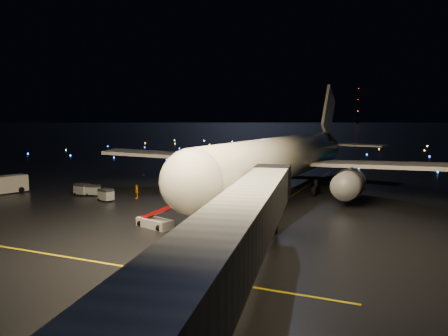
{
  "coord_description": "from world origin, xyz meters",
  "views": [
    {
      "loc": [
        27.34,
        -35.9,
        11.02
      ],
      "look_at": [
        6.64,
        12.0,
        5.0
      ],
      "focal_mm": 35.0,
      "sensor_mm": 36.0,
      "label": 1
    }
  ],
  "objects_px": {
    "service_truck": "(6,184)",
    "baggage_cart_0": "(106,195)",
    "belt_loader": "(155,213)",
    "baggage_cart_1": "(82,189)",
    "airliner": "(291,133)",
    "crew_c": "(137,192)",
    "baggage_cart_2": "(93,190)",
    "pushback_tug": "(202,239)"
  },
  "relations": [
    {
      "from": "airliner",
      "to": "baggage_cart_0",
      "type": "relative_size",
      "value": 32.49
    },
    {
      "from": "baggage_cart_0",
      "to": "belt_loader",
      "type": "bearing_deg",
      "value": -19.96
    },
    {
      "from": "pushback_tug",
      "to": "baggage_cart_0",
      "type": "bearing_deg",
      "value": 126.28
    },
    {
      "from": "crew_c",
      "to": "baggage_cart_2",
      "type": "xyz_separation_m",
      "value": [
        -7.17,
        -0.33,
        -0.22
      ]
    },
    {
      "from": "pushback_tug",
      "to": "baggage_cart_1",
      "type": "bearing_deg",
      "value": 129.0
    },
    {
      "from": "crew_c",
      "to": "baggage_cart_1",
      "type": "relative_size",
      "value": 1.0
    },
    {
      "from": "crew_c",
      "to": "baggage_cart_2",
      "type": "relative_size",
      "value": 1.1
    },
    {
      "from": "service_truck",
      "to": "baggage_cart_0",
      "type": "height_order",
      "value": "service_truck"
    },
    {
      "from": "airliner",
      "to": "service_truck",
      "type": "bearing_deg",
      "value": -151.68
    },
    {
      "from": "crew_c",
      "to": "service_truck",
      "type": "bearing_deg",
      "value": -123.82
    },
    {
      "from": "airliner",
      "to": "baggage_cart_1",
      "type": "distance_m",
      "value": 31.51
    },
    {
      "from": "airliner",
      "to": "service_truck",
      "type": "xyz_separation_m",
      "value": [
        -37.77,
        -18.27,
        -7.4
      ]
    },
    {
      "from": "baggage_cart_0",
      "to": "baggage_cart_1",
      "type": "distance_m",
      "value": 6.45
    },
    {
      "from": "baggage_cart_2",
      "to": "crew_c",
      "type": "bearing_deg",
      "value": -12.81
    },
    {
      "from": "baggage_cart_1",
      "to": "baggage_cart_0",
      "type": "bearing_deg",
      "value": -15.88
    },
    {
      "from": "crew_c",
      "to": "baggage_cart_2",
      "type": "height_order",
      "value": "crew_c"
    },
    {
      "from": "pushback_tug",
      "to": "belt_loader",
      "type": "height_order",
      "value": "belt_loader"
    },
    {
      "from": "belt_loader",
      "to": "crew_c",
      "type": "xyz_separation_m",
      "value": [
        -10.74,
        12.41,
        -0.46
      ]
    },
    {
      "from": "pushback_tug",
      "to": "crew_c",
      "type": "distance_m",
      "value": 25.49
    },
    {
      "from": "baggage_cart_1",
      "to": "airliner",
      "type": "bearing_deg",
      "value": 34.32
    },
    {
      "from": "crew_c",
      "to": "baggage_cart_0",
      "type": "height_order",
      "value": "crew_c"
    },
    {
      "from": "belt_loader",
      "to": "service_truck",
      "type": "xyz_separation_m",
      "value": [
        -30.87,
        8.54,
        -0.13
      ]
    },
    {
      "from": "baggage_cart_1",
      "to": "crew_c",
      "type": "bearing_deg",
      "value": 9.37
    },
    {
      "from": "belt_loader",
      "to": "baggage_cart_1",
      "type": "height_order",
      "value": "belt_loader"
    },
    {
      "from": "baggage_cart_0",
      "to": "baggage_cart_2",
      "type": "height_order",
      "value": "baggage_cart_0"
    },
    {
      "from": "baggage_cart_2",
      "to": "airliner",
      "type": "bearing_deg",
      "value": 15.24
    },
    {
      "from": "belt_loader",
      "to": "baggage_cart_2",
      "type": "height_order",
      "value": "belt_loader"
    },
    {
      "from": "airliner",
      "to": "baggage_cart_2",
      "type": "bearing_deg",
      "value": -146.8
    },
    {
      "from": "service_truck",
      "to": "baggage_cart_2",
      "type": "bearing_deg",
      "value": 33.0
    },
    {
      "from": "baggage_cart_1",
      "to": "baggage_cart_2",
      "type": "height_order",
      "value": "baggage_cart_1"
    },
    {
      "from": "airliner",
      "to": "baggage_cart_2",
      "type": "distance_m",
      "value": 29.94
    },
    {
      "from": "pushback_tug",
      "to": "baggage_cart_0",
      "type": "relative_size",
      "value": 2.1
    },
    {
      "from": "airliner",
      "to": "crew_c",
      "type": "distance_m",
      "value": 24.05
    },
    {
      "from": "airliner",
      "to": "service_truck",
      "type": "distance_m",
      "value": 42.61
    },
    {
      "from": "baggage_cart_0",
      "to": "airliner",
      "type": "bearing_deg",
      "value": 55.24
    },
    {
      "from": "airliner",
      "to": "pushback_tug",
      "type": "xyz_separation_m",
      "value": [
        0.93,
        -31.85,
        -7.76
      ]
    },
    {
      "from": "belt_loader",
      "to": "airliner",
      "type": "bearing_deg",
      "value": 92.48
    },
    {
      "from": "airliner",
      "to": "crew_c",
      "type": "relative_size",
      "value": 31.69
    },
    {
      "from": "belt_loader",
      "to": "baggage_cart_2",
      "type": "distance_m",
      "value": 21.62
    },
    {
      "from": "pushback_tug",
      "to": "baggage_cart_2",
      "type": "height_order",
      "value": "pushback_tug"
    },
    {
      "from": "airliner",
      "to": "service_truck",
      "type": "height_order",
      "value": "airliner"
    },
    {
      "from": "baggage_cart_2",
      "to": "baggage_cart_0",
      "type": "bearing_deg",
      "value": -46.79
    }
  ]
}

